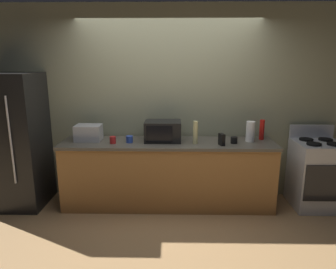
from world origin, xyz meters
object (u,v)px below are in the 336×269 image
toaster_oven (89,133)px  mug_black (234,140)px  cordless_phone (222,139)px  bottle_vinegar (195,132)px  microwave (163,131)px  bottle_hot_sauce (262,130)px  paper_towel_roll (250,131)px  mug_red (113,140)px  mug_blue (129,139)px  stove_range (316,174)px  refrigerator (15,141)px

toaster_oven → mug_black: toaster_oven is taller
cordless_phone → bottle_vinegar: 0.35m
toaster_oven → cordless_phone: toaster_oven is taller
microwave → bottle_hot_sauce: size_ratio=1.76×
paper_towel_roll → cordless_phone: size_ratio=1.80×
bottle_vinegar → mug_red: bearing=-179.3°
mug_red → mug_black: bearing=1.2°
bottle_hot_sauce → mug_blue: bearing=-173.7°
bottle_vinegar → mug_black: size_ratio=3.37×
toaster_oven → cordless_phone: bearing=-7.0°
paper_towel_roll → cordless_phone: (-0.41, -0.20, -0.06)m
paper_towel_roll → bottle_vinegar: bottle_vinegar is taller
stove_range → microwave: size_ratio=2.25×
mug_blue → mug_black: 1.37m
microwave → mug_red: size_ratio=5.26×
cordless_phone → mug_black: cordless_phone is taller
refrigerator → microwave: size_ratio=3.75×
mug_black → microwave: bearing=173.3°
toaster_oven → mug_red: bearing=-23.4°
mug_black → toaster_oven: bearing=176.4°
microwave → toaster_oven: (-1.00, 0.01, -0.03)m
bottle_hot_sauce → refrigerator: bearing=-177.3°
microwave → toaster_oven: 1.00m
mug_black → mug_red: (-1.58, -0.03, 0.00)m
microwave → mug_red: bearing=-167.7°
refrigerator → cordless_phone: bearing=-3.2°
mug_blue → toaster_oven: bearing=169.6°
stove_range → mug_blue: size_ratio=11.98×
microwave → bottle_vinegar: bottle_vinegar is taller
refrigerator → stove_range: 4.07m
stove_range → toaster_oven: size_ratio=3.18×
mug_black → mug_red: bearing=-178.8°
cordless_phone → bottle_hot_sauce: bearing=11.1°
mug_black → stove_range: bearing=3.1°
bottle_vinegar → mug_blue: (-0.86, 0.04, -0.10)m
toaster_oven → mug_black: bearing=-3.6°
refrigerator → bottle_vinegar: refrigerator is taller
mug_red → paper_towel_roll: bearing=4.5°
mug_red → microwave: bearing=12.3°
cordless_phone → mug_blue: (-1.19, 0.11, -0.03)m
bottle_vinegar → mug_black: bearing=2.1°
bottle_hot_sauce → mug_blue: (-1.78, -0.20, -0.09)m
stove_range → cordless_phone: stove_range is taller
bottle_vinegar → mug_blue: size_ratio=3.28×
toaster_oven → mug_blue: size_ratio=3.77×
microwave → mug_blue: 0.46m
cordless_phone → mug_red: cordless_phone is taller
stove_range → toaster_oven: bearing=178.9°
bottle_vinegar → mug_black: (0.50, 0.02, -0.10)m
bottle_hot_sauce → microwave: bearing=-175.5°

